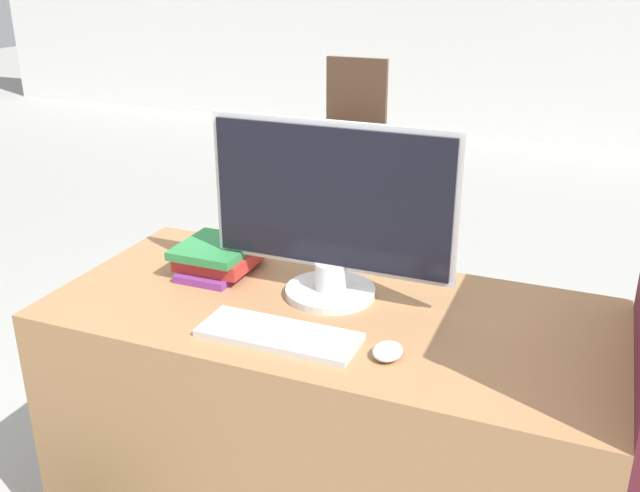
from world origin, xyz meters
TOP-DOWN VIEW (x-y plane):
  - desk at (0.00, 0.34)m, footprint 1.42×0.67m
  - carrel_divider at (0.74, 0.32)m, footprint 0.07×0.64m
  - monitor at (-0.02, 0.40)m, footprint 0.64×0.24m
  - keyboard at (-0.05, 0.15)m, footprint 0.38×0.14m
  - mouse at (0.21, 0.16)m, footprint 0.07×0.08m
  - book_stack at (-0.37, 0.43)m, footprint 0.20×0.25m
  - far_chair at (-1.07, 3.45)m, footprint 0.44×0.44m

SIDE VIEW (x-z plane):
  - desk at x=0.00m, z-range 0.00..0.74m
  - far_chair at x=-1.07m, z-range 0.06..0.98m
  - carrel_divider at x=0.74m, z-range 0.01..1.28m
  - keyboard at x=-0.05m, z-range 0.74..0.75m
  - mouse at x=0.21m, z-range 0.74..0.77m
  - book_stack at x=-0.37m, z-range 0.74..0.82m
  - monitor at x=-0.02m, z-range 0.74..1.20m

